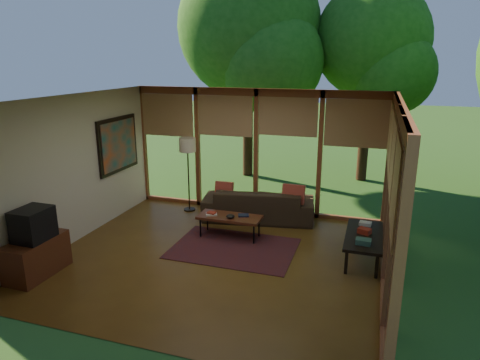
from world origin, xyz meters
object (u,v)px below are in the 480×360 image
(coffee_table, at_px, (230,218))
(side_console, at_px, (364,237))
(television, at_px, (33,224))
(floor_lamp, at_px, (188,149))
(sofa, at_px, (258,204))
(media_cabinet, at_px, (37,257))

(coffee_table, height_order, side_console, side_console)
(television, distance_m, floor_lamp, 3.66)
(sofa, height_order, television, television)
(coffee_table, bearing_deg, sofa, 76.15)
(side_console, bearing_deg, media_cabinet, -156.55)
(media_cabinet, relative_size, television, 1.82)
(media_cabinet, relative_size, floor_lamp, 0.61)
(sofa, bearing_deg, coffee_table, 66.29)
(television, height_order, side_console, television)
(floor_lamp, bearing_deg, side_console, -19.53)
(floor_lamp, bearing_deg, sofa, -2.24)
(sofa, bearing_deg, floor_lamp, -12.10)
(television, height_order, coffee_table, television)
(floor_lamp, xyz_separation_m, coffee_table, (1.36, -1.14, -1.01))
(media_cabinet, bearing_deg, side_console, 23.45)
(media_cabinet, bearing_deg, floor_lamp, 73.23)
(sofa, height_order, side_console, sofa)
(television, relative_size, floor_lamp, 0.33)
(sofa, height_order, floor_lamp, floor_lamp)
(television, bearing_deg, media_cabinet, 180.00)
(side_console, bearing_deg, coffee_table, 175.06)
(sofa, distance_m, coffee_table, 1.11)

